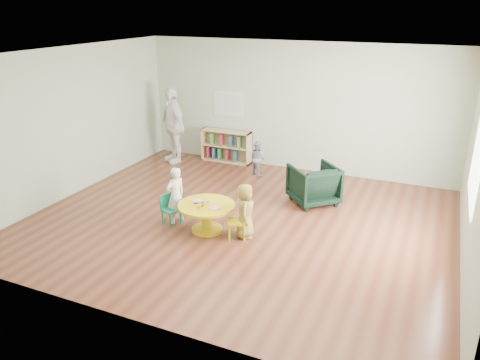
{
  "coord_description": "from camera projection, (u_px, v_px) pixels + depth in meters",
  "views": [
    {
      "loc": [
        2.96,
        -6.7,
        3.54
      ],
      "look_at": [
        0.13,
        -0.3,
        0.87
      ],
      "focal_mm": 35.0,
      "sensor_mm": 36.0,
      "label": 1
    }
  ],
  "objects": [
    {
      "name": "room",
      "position": [
        241.0,
        113.0,
        7.43
      ],
      "size": [
        7.1,
        7.0,
        2.8
      ],
      "color": "#572B1B",
      "rests_on": "ground"
    },
    {
      "name": "activity_table",
      "position": [
        207.0,
        213.0,
        7.64
      ],
      "size": [
        0.94,
        0.94,
        0.51
      ],
      "rotation": [
        0.0,
        0.0,
        -0.34
      ],
      "color": "gold",
      "rests_on": "ground"
    },
    {
      "name": "kid_chair_left",
      "position": [
        170.0,
        208.0,
        7.92
      ],
      "size": [
        0.36,
        0.36,
        0.51
      ],
      "rotation": [
        0.0,
        0.0,
        -1.97
      ],
      "color": "#188461",
      "rests_on": "ground"
    },
    {
      "name": "kid_chair_right",
      "position": [
        239.0,
        220.0,
        7.43
      ],
      "size": [
        0.39,
        0.39,
        0.55
      ],
      "rotation": [
        0.0,
        0.0,
        2.0
      ],
      "color": "gold",
      "rests_on": "ground"
    },
    {
      "name": "bookshelf",
      "position": [
        226.0,
        146.0,
        11.03
      ],
      "size": [
        1.2,
        0.3,
        0.75
      ],
      "color": "tan",
      "rests_on": "ground"
    },
    {
      "name": "alphabet_poster",
      "position": [
        229.0,
        104.0,
        10.78
      ],
      "size": [
        0.74,
        0.01,
        0.54
      ],
      "color": "white",
      "rests_on": "ground"
    },
    {
      "name": "armchair",
      "position": [
        314.0,
        184.0,
        8.7
      ],
      "size": [
        1.13,
        1.13,
        0.74
      ],
      "primitive_type": "imported",
      "rotation": [
        0.0,
        0.0,
        3.9
      ],
      "color": "black",
      "rests_on": "ground"
    },
    {
      "name": "child_left",
      "position": [
        176.0,
        195.0,
        7.87
      ],
      "size": [
        0.36,
        0.42,
        0.99
      ],
      "primitive_type": "imported",
      "rotation": [
        0.0,
        0.0,
        -1.97
      ],
      "color": "white",
      "rests_on": "ground"
    },
    {
      "name": "child_right",
      "position": [
        245.0,
        211.0,
        7.39
      ],
      "size": [
        0.41,
        0.51,
        0.9
      ],
      "primitive_type": "imported",
      "rotation": [
        0.0,
        0.0,
        1.89
      ],
      "color": "yellow",
      "rests_on": "ground"
    },
    {
      "name": "toddler",
      "position": [
        257.0,
        158.0,
        10.12
      ],
      "size": [
        0.46,
        0.42,
        0.76
      ],
      "primitive_type": "imported",
      "rotation": [
        0.0,
        0.0,
        2.67
      ],
      "color": "#1C2847",
      "rests_on": "ground"
    },
    {
      "name": "adult_caretaker",
      "position": [
        173.0,
        125.0,
        10.82
      ],
      "size": [
        1.1,
        0.93,
        1.76
      ],
      "primitive_type": "imported",
      "rotation": [
        0.0,
        0.0,
        -0.59
      ],
      "color": "white",
      "rests_on": "ground"
    }
  ]
}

